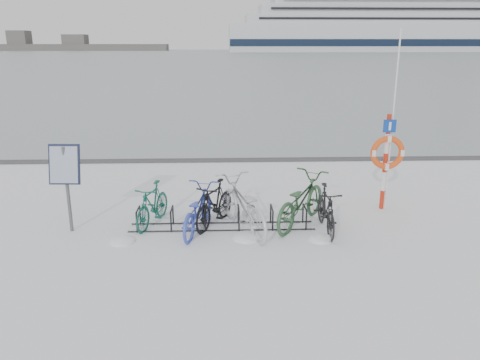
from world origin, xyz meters
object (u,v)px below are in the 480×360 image
bike_rack (222,220)px  info_board (65,170)px  lifebuoy_station (387,153)px  cruise_ferry (381,23)px

bike_rack → info_board: info_board is taller
info_board → lifebuoy_station: 7.17m
lifebuoy_station → cruise_ferry: cruise_ferry is taller
bike_rack → cruise_ferry: size_ratio=0.03×
cruise_ferry → info_board: bearing=-109.6°
info_board → lifebuoy_station: lifebuoy_station is taller
bike_rack → lifebuoy_station: size_ratio=0.96×
lifebuoy_station → cruise_ferry: (71.21, 218.75, 11.57)m
lifebuoy_station → bike_rack: bearing=-165.3°
info_board → cruise_ferry: cruise_ferry is taller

